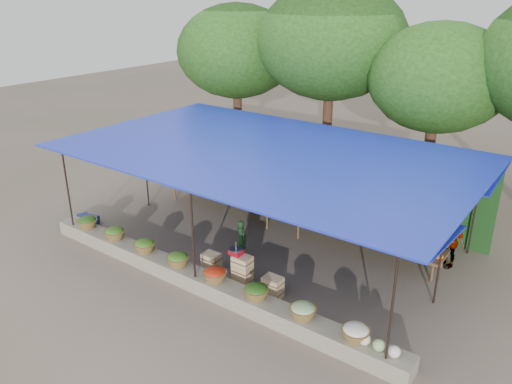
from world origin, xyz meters
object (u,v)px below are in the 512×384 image
Objects in this scene: weighing_scale at (236,251)px; blue_crate_back at (90,221)px; crate_counter at (242,273)px; vendor_seated at (242,239)px; blue_crate_front at (85,219)px.

blue_crate_back is at bearing -178.69° from weighing_scale.
crate_counter is 5.06× the size of blue_crate_back.
vendor_seated is (-0.79, 1.03, 0.24)m from crate_counter.
blue_crate_front is at bearing -178.55° from weighing_scale.
blue_crate_front is at bearing 168.66° from blue_crate_back.
weighing_scale is at bearing -14.49° from blue_crate_back.
crate_counter reaches higher than blue_crate_back.
blue_crate_front is 0.94× the size of blue_crate_back.
weighing_scale is at bearing -180.00° from crate_counter.
blue_crate_front is (-5.27, -1.18, -0.42)m from vendor_seated.
blue_crate_front is (-5.90, -0.15, -0.72)m from weighing_scale.
crate_counter is 2.13× the size of vendor_seated.
vendor_seated is at bearing 121.31° from weighing_scale.
weighing_scale is (-0.16, -0.00, 0.54)m from crate_counter.
crate_counter is 6.76× the size of weighing_scale.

